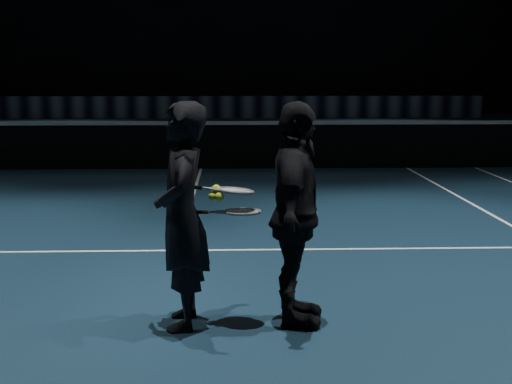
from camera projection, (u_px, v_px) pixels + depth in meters
floor at (201, 170)px, 14.00m from camera, size 36.00×36.00×0.00m
court_lines at (201, 170)px, 14.00m from camera, size 10.98×23.78×0.01m
net_mesh at (201, 147)px, 13.92m from camera, size 12.80×0.02×0.86m
net_tape at (200, 123)px, 13.84m from camera, size 12.80×0.03×0.07m
sponsor_backdrop at (216, 107)px, 29.19m from camera, size 22.00×0.15×0.90m
player_a at (182, 216)px, 5.31m from camera, size 0.43×0.63×1.70m
player_b at (295, 215)px, 5.35m from camera, size 0.56×1.05×1.70m
racket_lower at (242, 212)px, 5.32m from camera, size 0.68×0.23×0.03m
racket_upper at (235, 191)px, 5.33m from camera, size 0.69×0.27×0.10m
tennis_balls at (216, 194)px, 5.30m from camera, size 0.12×0.10×0.12m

